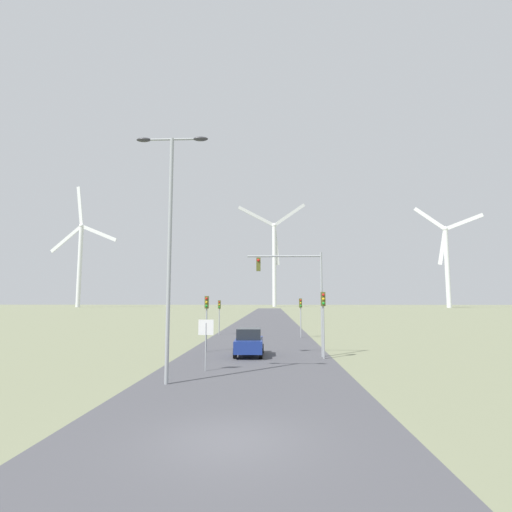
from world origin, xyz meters
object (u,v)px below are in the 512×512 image
(traffic_light_mast_overhead, at_px, (297,282))
(wind_turbine_far_left, at_px, (80,255))
(car_approaching, at_px, (249,342))
(traffic_light_post_near_right, at_px, (323,310))
(traffic_light_post_mid_left, at_px, (219,309))
(stop_sign_near, at_px, (206,335))
(traffic_light_post_mid_right, at_px, (301,309))
(streetlamp, at_px, (170,228))
(traffic_light_post_near_left, at_px, (207,311))
(wind_turbine_left, at_px, (274,255))
(wind_turbine_center, at_px, (447,258))

(traffic_light_mast_overhead, height_order, wind_turbine_far_left, wind_turbine_far_left)
(car_approaching, bearing_deg, traffic_light_post_near_right, -13.68)
(traffic_light_post_mid_left, bearing_deg, wind_turbine_far_left, 120.57)
(stop_sign_near, xyz_separation_m, traffic_light_post_mid_right, (6.35, 18.75, 0.96))
(traffic_light_post_near_right, bearing_deg, traffic_light_post_mid_right, 91.77)
(streetlamp, distance_m, wind_turbine_far_left, 209.40)
(traffic_light_post_near_right, height_order, traffic_light_mast_overhead, traffic_light_mast_overhead)
(streetlamp, height_order, traffic_light_mast_overhead, streetlamp)
(traffic_light_post_near_left, distance_m, traffic_light_mast_overhead, 7.08)
(traffic_light_post_near_left, height_order, traffic_light_post_near_right, traffic_light_post_near_right)
(wind_turbine_far_left, height_order, wind_turbine_left, wind_turbine_far_left)
(car_approaching, relative_size, wind_turbine_far_left, 0.06)
(traffic_light_post_mid_right, height_order, traffic_light_mast_overhead, traffic_light_mast_overhead)
(traffic_light_post_near_right, relative_size, wind_turbine_left, 0.07)
(streetlamp, bearing_deg, traffic_light_post_mid_right, 71.16)
(stop_sign_near, xyz_separation_m, traffic_light_post_near_left, (-1.24, 7.73, 1.05))
(traffic_light_post_near_left, relative_size, traffic_light_post_mid_right, 1.03)
(traffic_light_post_near_left, bearing_deg, traffic_light_post_mid_left, 93.83)
(traffic_light_post_mid_right, bearing_deg, wind_turbine_left, 90.43)
(traffic_light_post_mid_left, distance_m, wind_turbine_center, 177.61)
(traffic_light_post_near_right, height_order, wind_turbine_center, wind_turbine_center)
(stop_sign_near, height_order, traffic_light_post_mid_right, traffic_light_post_mid_right)
(car_approaching, bearing_deg, wind_turbine_center, 62.85)
(stop_sign_near, bearing_deg, streetlamp, -109.55)
(traffic_light_post_mid_left, xyz_separation_m, wind_turbine_center, (90.24, 151.51, 21.17))
(stop_sign_near, distance_m, wind_turbine_far_left, 207.56)
(stop_sign_near, relative_size, traffic_light_post_mid_right, 0.69)
(streetlamp, bearing_deg, traffic_light_mast_overhead, 54.25)
(traffic_light_post_mid_left, height_order, car_approaching, traffic_light_post_mid_left)
(wind_turbine_far_left, bearing_deg, car_approaching, -60.77)
(traffic_light_post_near_right, bearing_deg, traffic_light_post_mid_left, 117.16)
(traffic_light_post_near_left, xyz_separation_m, wind_turbine_center, (89.28, 165.89, 20.94))
(streetlamp, height_order, traffic_light_post_near_right, streetlamp)
(traffic_light_post_mid_left, bearing_deg, streetlamp, -87.71)
(traffic_light_post_near_right, distance_m, wind_turbine_far_left, 206.73)
(stop_sign_near, bearing_deg, wind_turbine_center, 63.11)
(traffic_light_mast_overhead, distance_m, car_approaching, 5.13)
(traffic_light_post_near_left, distance_m, traffic_light_post_mid_left, 14.41)
(wind_turbine_left, relative_size, wind_turbine_center, 1.19)
(wind_turbine_far_left, distance_m, wind_turbine_center, 184.88)
(wind_turbine_far_left, bearing_deg, traffic_light_post_mid_left, -59.43)
(wind_turbine_left, bearing_deg, car_approaching, -90.87)
(traffic_light_post_near_right, bearing_deg, streetlamp, -135.23)
(traffic_light_post_mid_right, relative_size, traffic_light_mast_overhead, 0.56)
(car_approaching, distance_m, wind_turbine_far_left, 203.60)
(wind_turbine_left, bearing_deg, stop_sign_near, -91.41)
(traffic_light_mast_overhead, bearing_deg, traffic_light_post_mid_left, 113.98)
(car_approaching, bearing_deg, wind_turbine_left, 89.13)
(stop_sign_near, distance_m, traffic_light_mast_overhead, 8.14)
(stop_sign_near, relative_size, car_approaching, 0.65)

